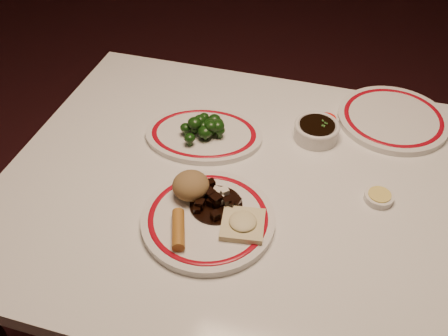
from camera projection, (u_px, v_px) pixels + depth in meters
The scene contains 12 objects.
dining_table at pixel (261, 214), 1.19m from camera, with size 1.20×0.90×0.75m.
main_plate at pixel (208, 219), 1.05m from camera, with size 0.34×0.34×0.02m.
rice_mound at pixel (191, 186), 1.07m from camera, with size 0.08×0.08×0.06m, color olive.
spring_roll at pixel (178, 229), 1.00m from camera, with size 0.03×0.03×0.09m, color #AF732B.
fried_wonton at pixel (243, 223), 1.01m from camera, with size 0.10×0.10×0.02m.
stirfry_heap at pixel (217, 202), 1.06m from camera, with size 0.11×0.11×0.03m.
broccoli_plate at pixel (204, 135), 1.25m from camera, with size 0.33×0.29×0.02m.
broccoli_pile at pixel (206, 126), 1.23m from camera, with size 0.11×0.12×0.05m.
soy_bowl at pixel (316, 131), 1.25m from camera, with size 0.11×0.11×0.04m.
sweet_sour_dish at pixel (326, 121), 1.29m from camera, with size 0.06×0.06×0.02m.
mustard_dish at pixel (379, 197), 1.10m from camera, with size 0.06×0.06×0.02m.
far_plate at pixel (393, 119), 1.30m from camera, with size 0.34×0.34×0.02m.
Camera 1 is at (0.14, -0.79, 1.55)m, focal length 40.00 mm.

